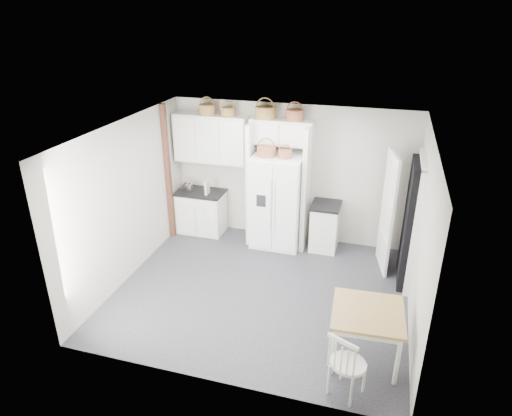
% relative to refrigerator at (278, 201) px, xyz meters
% --- Properties ---
extents(floor, '(4.50, 4.50, 0.00)m').
position_rel_refrigerator_xyz_m(floor, '(0.15, -1.62, -0.88)').
color(floor, '#262627').
rests_on(floor, ground).
extents(ceiling, '(4.50, 4.50, 0.00)m').
position_rel_refrigerator_xyz_m(ceiling, '(0.15, -1.62, 1.72)').
color(ceiling, white).
rests_on(ceiling, wall_back).
extents(wall_back, '(4.50, 0.00, 4.50)m').
position_rel_refrigerator_xyz_m(wall_back, '(0.15, 0.38, 0.42)').
color(wall_back, '#B4AEA8').
rests_on(wall_back, floor).
extents(wall_left, '(0.00, 4.00, 4.00)m').
position_rel_refrigerator_xyz_m(wall_left, '(-2.10, -1.62, 0.42)').
color(wall_left, '#B4AEA8').
rests_on(wall_left, floor).
extents(wall_right, '(0.00, 4.00, 4.00)m').
position_rel_refrigerator_xyz_m(wall_right, '(2.40, -1.62, 0.42)').
color(wall_right, '#B4AEA8').
rests_on(wall_right, floor).
extents(refrigerator, '(0.91, 0.73, 1.75)m').
position_rel_refrigerator_xyz_m(refrigerator, '(0.00, 0.00, 0.00)').
color(refrigerator, white).
rests_on(refrigerator, floor).
extents(base_cab_left, '(0.89, 0.56, 0.82)m').
position_rel_refrigerator_xyz_m(base_cab_left, '(-1.57, 0.08, -0.47)').
color(base_cab_left, silver).
rests_on(base_cab_left, floor).
extents(base_cab_right, '(0.48, 0.58, 0.85)m').
position_rel_refrigerator_xyz_m(base_cab_right, '(0.89, 0.08, -0.45)').
color(base_cab_right, silver).
rests_on(base_cab_right, floor).
extents(dining_table, '(0.92, 0.92, 0.73)m').
position_rel_refrigerator_xyz_m(dining_table, '(1.82, -2.69, -0.51)').
color(dining_table, olive).
rests_on(dining_table, floor).
extents(windsor_chair, '(0.55, 0.53, 0.88)m').
position_rel_refrigerator_xyz_m(windsor_chair, '(1.66, -3.35, -0.44)').
color(windsor_chair, silver).
rests_on(windsor_chair, floor).
extents(counter_left, '(0.92, 0.60, 0.04)m').
position_rel_refrigerator_xyz_m(counter_left, '(-1.57, 0.08, -0.04)').
color(counter_left, black).
rests_on(counter_left, base_cab_left).
extents(counter_right, '(0.52, 0.62, 0.04)m').
position_rel_refrigerator_xyz_m(counter_right, '(0.89, 0.08, -0.01)').
color(counter_right, black).
rests_on(counter_right, base_cab_right).
extents(toaster, '(0.25, 0.17, 0.16)m').
position_rel_refrigerator_xyz_m(toaster, '(-1.81, 0.02, 0.06)').
color(toaster, silver).
rests_on(toaster, counter_left).
extents(cookbook_red, '(0.05, 0.15, 0.21)m').
position_rel_refrigerator_xyz_m(cookbook_red, '(-1.39, -0.00, 0.09)').
color(cookbook_red, '#BA0A23').
rests_on(cookbook_red, counter_left).
extents(cookbook_cream, '(0.04, 0.17, 0.26)m').
position_rel_refrigerator_xyz_m(cookbook_cream, '(-1.39, -0.00, 0.11)').
color(cookbook_cream, beige).
rests_on(cookbook_cream, counter_left).
extents(basket_upper_b, '(0.31, 0.31, 0.18)m').
position_rel_refrigerator_xyz_m(basket_upper_b, '(-1.40, 0.21, 1.56)').
color(basket_upper_b, brown).
rests_on(basket_upper_b, upper_cabinet).
extents(basket_upper_c, '(0.26, 0.26, 0.15)m').
position_rel_refrigerator_xyz_m(basket_upper_c, '(-1.00, 0.21, 1.55)').
color(basket_upper_c, brown).
rests_on(basket_upper_c, upper_cabinet).
extents(basket_bridge_a, '(0.36, 0.36, 0.20)m').
position_rel_refrigerator_xyz_m(basket_bridge_a, '(-0.31, 0.21, 1.57)').
color(basket_bridge_a, brown).
rests_on(basket_bridge_a, bridge_cabinet).
extents(basket_bridge_b, '(0.32, 0.32, 0.18)m').
position_rel_refrigerator_xyz_m(basket_bridge_b, '(0.22, 0.21, 1.56)').
color(basket_bridge_b, brown).
rests_on(basket_bridge_b, bridge_cabinet).
extents(basket_fridge_a, '(0.33, 0.33, 0.18)m').
position_rel_refrigerator_xyz_m(basket_fridge_a, '(-0.20, -0.10, 0.97)').
color(basket_fridge_a, brown).
rests_on(basket_fridge_a, refrigerator).
extents(basket_fridge_b, '(0.25, 0.25, 0.13)m').
position_rel_refrigerator_xyz_m(basket_fridge_b, '(0.14, -0.10, 0.94)').
color(basket_fridge_b, brown).
rests_on(basket_fridge_b, refrigerator).
extents(upper_cabinet, '(1.40, 0.34, 0.90)m').
position_rel_refrigerator_xyz_m(upper_cabinet, '(-1.35, 0.21, 1.02)').
color(upper_cabinet, silver).
rests_on(upper_cabinet, wall_back).
extents(bridge_cabinet, '(1.12, 0.34, 0.45)m').
position_rel_refrigerator_xyz_m(bridge_cabinet, '(0.00, 0.21, 1.25)').
color(bridge_cabinet, silver).
rests_on(bridge_cabinet, wall_back).
extents(fridge_panel_left, '(0.08, 0.60, 2.30)m').
position_rel_refrigerator_xyz_m(fridge_panel_left, '(-0.51, 0.08, 0.27)').
color(fridge_panel_left, silver).
rests_on(fridge_panel_left, floor).
extents(fridge_panel_right, '(0.08, 0.60, 2.30)m').
position_rel_refrigerator_xyz_m(fridge_panel_right, '(0.51, 0.08, 0.27)').
color(fridge_panel_right, silver).
rests_on(fridge_panel_right, floor).
extents(trim_post, '(0.09, 0.09, 2.60)m').
position_rel_refrigerator_xyz_m(trim_post, '(-2.05, -0.27, 0.42)').
color(trim_post, '#402416').
rests_on(trim_post, floor).
extents(doorway_void, '(0.18, 0.85, 2.05)m').
position_rel_refrigerator_xyz_m(doorway_void, '(2.31, -0.62, 0.15)').
color(doorway_void, black).
rests_on(doorway_void, floor).
extents(door_slab, '(0.21, 0.79, 2.05)m').
position_rel_refrigerator_xyz_m(door_slab, '(1.95, -0.29, 0.15)').
color(door_slab, white).
rests_on(door_slab, floor).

